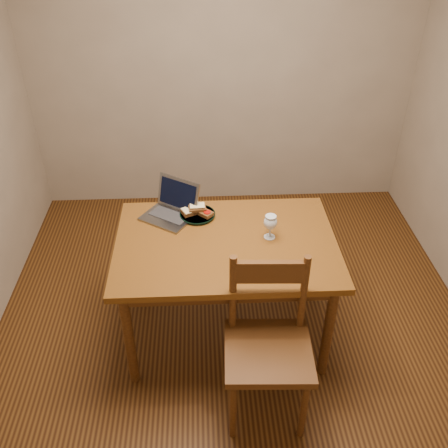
{
  "coord_description": "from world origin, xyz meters",
  "views": [
    {
      "loc": [
        -0.19,
        -2.42,
        2.51
      ],
      "look_at": [
        -0.07,
        0.0,
        0.8
      ],
      "focal_mm": 40.0,
      "sensor_mm": 36.0,
      "label": 1
    }
  ],
  "objects_px": {
    "plate": "(198,215)",
    "laptop": "(172,206)",
    "table": "(226,253)",
    "milk_glass": "(270,227)",
    "chair": "(268,340)"
  },
  "relations": [
    {
      "from": "chair",
      "to": "milk_glass",
      "type": "xyz_separation_m",
      "value": [
        0.07,
        0.6,
        0.29
      ]
    },
    {
      "from": "table",
      "to": "milk_glass",
      "type": "distance_m",
      "value": 0.31
    },
    {
      "from": "chair",
      "to": "milk_glass",
      "type": "height_order",
      "value": "chair"
    },
    {
      "from": "chair",
      "to": "plate",
      "type": "bearing_deg",
      "value": 115.37
    },
    {
      "from": "milk_glass",
      "to": "laptop",
      "type": "height_order",
      "value": "laptop"
    },
    {
      "from": "plate",
      "to": "laptop",
      "type": "xyz_separation_m",
      "value": [
        -0.16,
        0.03,
        0.05
      ]
    },
    {
      "from": "plate",
      "to": "milk_glass",
      "type": "height_order",
      "value": "milk_glass"
    },
    {
      "from": "table",
      "to": "milk_glass",
      "type": "relative_size",
      "value": 8.36
    },
    {
      "from": "plate",
      "to": "laptop",
      "type": "height_order",
      "value": "laptop"
    },
    {
      "from": "table",
      "to": "chair",
      "type": "distance_m",
      "value": 0.62
    },
    {
      "from": "plate",
      "to": "laptop",
      "type": "bearing_deg",
      "value": 168.88
    },
    {
      "from": "chair",
      "to": "milk_glass",
      "type": "bearing_deg",
      "value": 86.09
    },
    {
      "from": "chair",
      "to": "laptop",
      "type": "height_order",
      "value": "laptop"
    },
    {
      "from": "table",
      "to": "laptop",
      "type": "relative_size",
      "value": 3.26
    },
    {
      "from": "table",
      "to": "laptop",
      "type": "bearing_deg",
      "value": 136.77
    }
  ]
}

